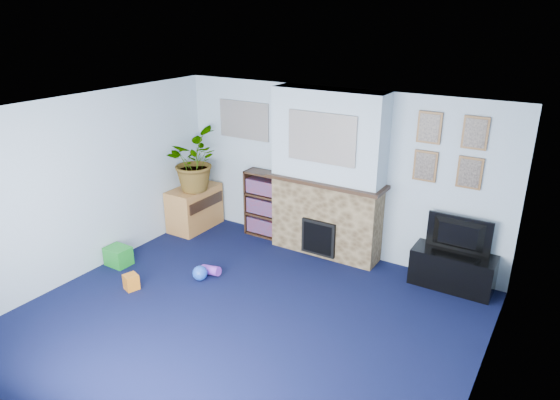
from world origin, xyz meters
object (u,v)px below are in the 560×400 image
Objects in this scene: tv_stand at (452,271)px; sideboard at (195,207)px; television at (457,236)px; bookshelf at (264,205)px.

sideboard is at bearing -176.01° from tv_stand.
television is 2.97m from bookshelf.
bookshelf is 1.19m from sideboard.
sideboard is (-4.08, -0.30, -0.37)m from television.
sideboard is at bearing -162.18° from bookshelf.
television is at bearing -1.09° from bookshelf.
television is at bearing 90.00° from tv_stand.
bookshelf reaches higher than tv_stand.
tv_stand is at bearing 3.99° from sideboard.
bookshelf reaches higher than sideboard.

